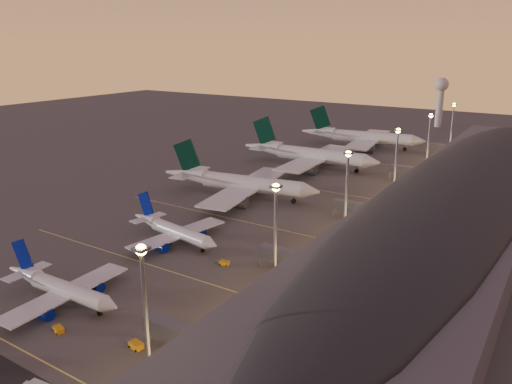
# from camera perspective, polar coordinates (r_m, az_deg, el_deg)

# --- Properties ---
(ground) EXTENTS (700.00, 700.00, 0.00)m
(ground) POSITION_cam_1_polar(r_m,az_deg,el_deg) (136.87, -11.04, -7.27)
(ground) COLOR #3F3D3A
(airliner_narrow_south) EXTENTS (34.73, 30.97, 12.43)m
(airliner_narrow_south) POSITION_cam_1_polar(r_m,az_deg,el_deg) (119.71, -21.48, -10.15)
(airliner_narrow_south) COLOR silver
(airliner_narrow_south) RESTS_ON ground
(airliner_narrow_north) EXTENTS (35.42, 31.94, 12.66)m
(airliner_narrow_north) POSITION_cam_1_polar(r_m,az_deg,el_deg) (145.25, -9.44, -4.34)
(airliner_narrow_north) COLOR silver
(airliner_narrow_north) RESTS_ON ground
(airliner_wide_near) EXTENTS (62.66, 57.68, 20.07)m
(airliner_wide_near) POSITION_cam_1_polar(r_m,az_deg,el_deg) (184.30, -2.01, 1.07)
(airliner_wide_near) COLOR silver
(airliner_wide_near) RESTS_ON ground
(airliner_wide_mid) EXTENTS (67.25, 61.16, 21.55)m
(airliner_wide_mid) POSITION_cam_1_polar(r_m,az_deg,el_deg) (230.30, 6.03, 4.28)
(airliner_wide_mid) COLOR silver
(airliner_wide_mid) RESTS_ON ground
(airliner_wide_far) EXTENTS (67.61, 62.13, 21.64)m
(airliner_wide_far) POSITION_cam_1_polar(r_m,az_deg,el_deg) (278.15, 11.95, 6.18)
(airliner_wide_far) COLOR silver
(airliner_wide_far) RESTS_ON ground
(terminal_building) EXTENTS (56.35, 255.00, 17.46)m
(terminal_building) POSITION_cam_1_polar(r_m,az_deg,el_deg) (170.07, 22.54, -0.32)
(terminal_building) COLOR #525157
(terminal_building) RESTS_ON ground
(light_masts) EXTENTS (2.20, 217.20, 25.90)m
(light_masts) POSITION_cam_1_polar(r_m,az_deg,el_deg) (166.91, 13.68, 3.32)
(light_masts) COLOR gray
(light_masts) RESTS_ON ground
(radar_tower) EXTENTS (9.00, 9.00, 32.50)m
(radar_tower) POSITION_cam_1_polar(r_m,az_deg,el_deg) (359.23, 20.37, 10.46)
(radar_tower) COLOR silver
(radar_tower) RESTS_ON ground
(lane_markings) EXTENTS (90.00, 180.36, 0.00)m
(lane_markings) POSITION_cam_1_polar(r_m,az_deg,el_deg) (165.70, -1.52, -2.63)
(lane_markings) COLOR #D8C659
(lane_markings) RESTS_ON ground
(baggage_tug_a) EXTENTS (3.87, 2.35, 1.08)m
(baggage_tug_a) POSITION_cam_1_polar(r_m,az_deg,el_deg) (109.92, -21.71, -14.30)
(baggage_tug_a) COLOR orange
(baggage_tug_a) RESTS_ON ground
(baggage_tug_b) EXTENTS (4.31, 2.20, 1.23)m
(baggage_tug_b) POSITION_cam_1_polar(r_m,az_deg,el_deg) (100.63, -13.72, -16.56)
(baggage_tug_b) COLOR orange
(baggage_tug_b) RESTS_ON ground
(baggage_tug_c) EXTENTS (3.89, 1.98, 1.11)m
(baggage_tug_c) POSITION_cam_1_polar(r_m,az_deg,el_deg) (130.02, -3.82, -8.07)
(baggage_tug_c) COLOR orange
(baggage_tug_c) RESTS_ON ground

